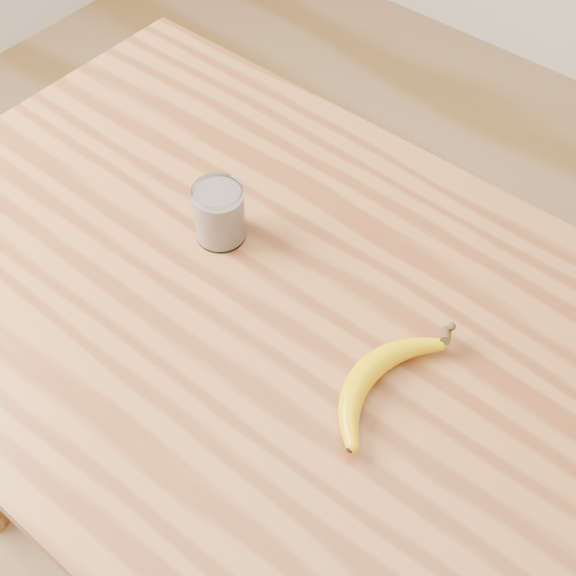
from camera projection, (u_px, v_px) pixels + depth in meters
The scene contains 4 objects.
room at pixel (255, 1), 0.72m from camera, with size 4.04×4.04×2.70m.
table at pixel (268, 362), 1.17m from camera, with size 1.20×0.80×0.90m.
smoothie_glass at pixel (219, 214), 1.12m from camera, with size 0.07×0.07×0.09m.
banana at pixel (366, 372), 0.98m from camera, with size 0.10×0.27×0.03m, color #E6B900, non-canonical shape.
Camera 1 is at (0.44, -0.48, 1.74)m, focal length 50.00 mm.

